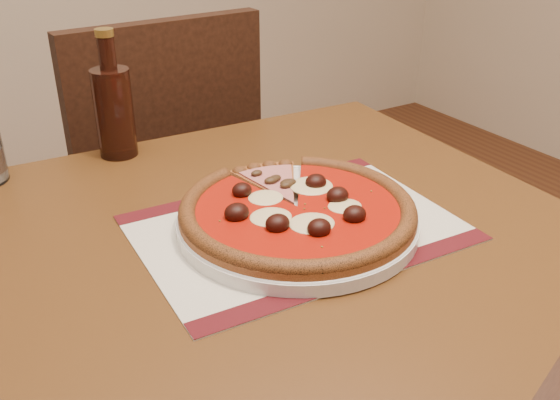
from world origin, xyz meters
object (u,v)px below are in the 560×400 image
object	(u,v)px
table	(287,284)
plate	(297,221)
chair_far	(157,180)
pizza	(298,209)
bottle	(114,108)

from	to	relation	value
table	plate	bearing A→B (deg)	-70.73
chair_far	plate	distance (m)	0.73
plate	pizza	xyz separation A→B (m)	(-0.00, -0.00, 0.02)
chair_far	plate	xyz separation A→B (m)	(-0.05, -0.69, 0.23)
plate	chair_far	bearing A→B (deg)	86.05
table	pizza	xyz separation A→B (m)	(0.01, -0.02, 0.13)
chair_far	table	bearing A→B (deg)	83.23
plate	bottle	bearing A→B (deg)	107.87
table	pizza	world-z (taller)	pizza
chair_far	bottle	distance (m)	0.47
table	plate	world-z (taller)	plate
chair_far	plate	bearing A→B (deg)	83.80
pizza	bottle	distance (m)	0.41
table	bottle	size ratio (longest dim) A/B	3.84
chair_far	pizza	xyz separation A→B (m)	(-0.05, -0.69, 0.25)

